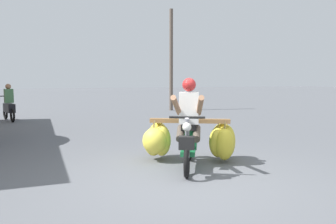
% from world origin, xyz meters
% --- Properties ---
extents(ground_plane, '(120.00, 120.00, 0.00)m').
position_xyz_m(ground_plane, '(0.00, 0.00, 0.00)').
color(ground_plane, '#56595E').
extents(motorbike_main_loaded, '(1.89, 1.95, 1.58)m').
position_xyz_m(motorbike_main_loaded, '(0.56, 1.11, 0.47)').
color(motorbike_main_loaded, black).
rests_on(motorbike_main_loaded, ground).
extents(motorbike_distant_ahead_left, '(0.66, 1.57, 1.40)m').
position_xyz_m(motorbike_distant_ahead_left, '(-3.08, 9.31, 0.57)').
color(motorbike_distant_ahead_left, black).
rests_on(motorbike_distant_ahead_left, ground).
extents(utility_pole, '(0.18, 0.18, 5.06)m').
position_xyz_m(utility_pole, '(4.26, 11.34, 2.53)').
color(utility_pole, brown).
rests_on(utility_pole, ground).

